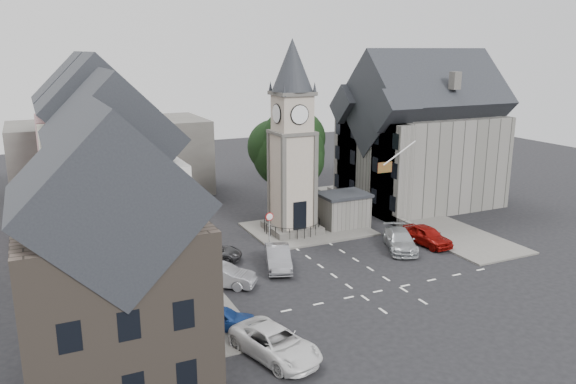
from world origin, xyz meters
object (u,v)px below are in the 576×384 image
car_east_red (427,235)px  pedestrian (406,210)px  stone_shelter (343,210)px  clock_tower (292,139)px  car_west_blue (221,318)px

car_east_red → pedestrian: (3.00, 6.82, 0.03)m
stone_shelter → pedestrian: stone_shelter is taller
clock_tower → car_east_red: bearing=-41.5°
car_east_red → clock_tower: bearing=133.0°
pedestrian → clock_tower: bearing=-22.2°
car_east_red → pedestrian: size_ratio=2.82×
clock_tower → stone_shelter: size_ratio=3.78×
car_west_blue → stone_shelter: bearing=-20.4°
pedestrian → car_east_red: bearing=47.6°
clock_tower → pedestrian: bearing=-3.5°
pedestrian → car_west_blue: bearing=11.8°
stone_shelter → pedestrian: bearing=-1.8°
pedestrian → stone_shelter: bearing=-20.5°
car_west_blue → pedestrian: bearing=-30.3°
stone_shelter → car_west_blue: 20.86m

